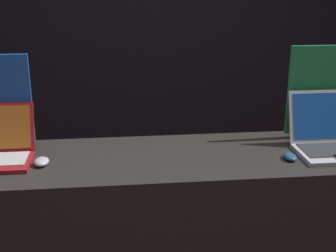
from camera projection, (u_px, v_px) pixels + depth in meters
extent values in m
cube|color=black|center=(144.00, 24.00, 3.71)|extent=(8.00, 0.05, 2.80)
cube|color=#282623|center=(168.00, 245.00, 2.36)|extent=(2.09, 0.59, 0.97)
ellipsoid|color=#B2B2B7|center=(41.00, 162.00, 2.10)|extent=(0.07, 0.10, 0.03)
cube|color=black|center=(2.00, 147.00, 2.29)|extent=(0.18, 0.07, 0.02)
cube|color=#2D2D30|center=(336.00, 149.00, 2.23)|extent=(0.33, 0.18, 0.00)
cube|color=#B7B7BC|center=(325.00, 116.00, 2.33)|extent=(0.37, 0.09, 0.25)
cube|color=#194C99|center=(326.00, 116.00, 2.33)|extent=(0.34, 0.07, 0.22)
ellipsoid|color=navy|center=(290.00, 157.00, 2.16)|extent=(0.06, 0.09, 0.03)
cube|color=black|center=(314.00, 134.00, 2.47)|extent=(0.18, 0.07, 0.02)
cube|color=#268C4C|center=(319.00, 90.00, 2.40)|extent=(0.33, 0.02, 0.46)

